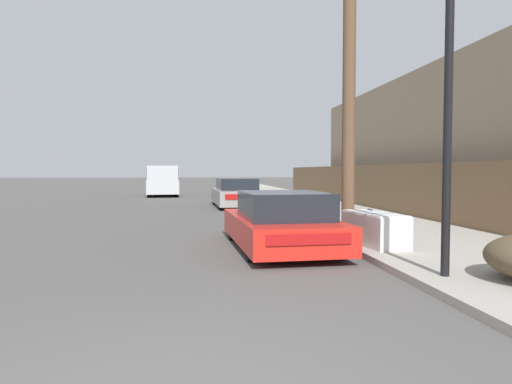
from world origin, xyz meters
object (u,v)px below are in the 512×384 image
at_px(car_parked_mid, 236,193).
at_px(street_lamp, 448,93).
at_px(discarded_fridge, 374,229).
at_px(utility_pole, 349,45).
at_px(parked_sports_car_red, 281,223).
at_px(pickup_truck, 162,181).

relative_size(car_parked_mid, street_lamp, 1.06).
xyz_separation_m(discarded_fridge, utility_pole, (0.14, 2.04, 4.22)).
height_order(parked_sports_car_red, car_parked_mid, car_parked_mid).
xyz_separation_m(parked_sports_car_red, car_parked_mid, (0.02, 11.16, 0.06)).
height_order(car_parked_mid, street_lamp, street_lamp).
bearing_deg(utility_pole, street_lamp, -92.41).
relative_size(discarded_fridge, parked_sports_car_red, 0.42).
height_order(discarded_fridge, parked_sports_car_red, parked_sports_car_red).
bearing_deg(utility_pole, discarded_fridge, -93.90).
bearing_deg(discarded_fridge, utility_pole, 79.91).
bearing_deg(parked_sports_car_red, pickup_truck, 97.88).
height_order(parked_sports_car_red, pickup_truck, pickup_truck).
bearing_deg(pickup_truck, parked_sports_car_red, 96.03).
distance_m(car_parked_mid, pickup_truck, 10.14).
xyz_separation_m(discarded_fridge, parked_sports_car_red, (-1.84, 0.41, 0.10)).
bearing_deg(pickup_truck, discarded_fridge, 100.61).
relative_size(car_parked_mid, utility_pole, 0.53).
bearing_deg(pickup_truck, utility_pole, 102.58).
bearing_deg(parked_sports_car_red, car_parked_mid, 86.93).
bearing_deg(car_parked_mid, utility_pole, -80.88).
distance_m(car_parked_mid, street_lamp, 14.60).
relative_size(pickup_truck, street_lamp, 1.31).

